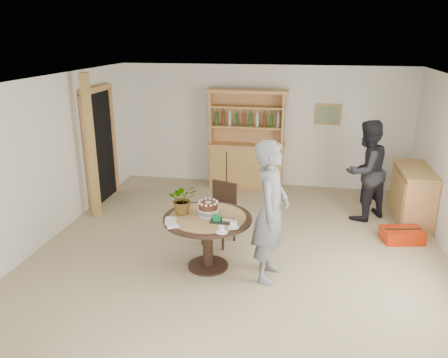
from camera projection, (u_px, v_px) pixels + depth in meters
ground at (236, 262)px, 6.22m from camera, size 7.00×7.00×0.00m
room_shell at (238, 143)px, 5.67m from camera, size 6.04×7.04×2.52m
doorway at (100, 144)px, 8.24m from camera, size 0.13×1.10×2.18m
pine_post at (91, 148)px, 7.41m from camera, size 0.12×0.12×2.50m
hutch at (247, 155)px, 9.08m from camera, size 1.62×0.54×2.04m
sideboard at (413, 195)px, 7.46m from camera, size 0.54×1.26×0.94m
dining_table at (208, 227)px, 5.91m from camera, size 1.20×1.20×0.76m
dining_chair at (221, 209)px, 6.69m from camera, size 0.53×0.53×0.95m
birthday_cake at (208, 207)px, 5.86m from camera, size 0.30×0.30×0.20m
flower_vase at (183, 199)px, 5.90m from camera, size 0.47×0.44×0.42m
gift_tray at (221, 220)px, 5.70m from camera, size 0.30×0.20×0.08m
coffee_cup_a at (234, 225)px, 5.51m from camera, size 0.15×0.15×0.09m
coffee_cup_b at (222, 230)px, 5.38m from camera, size 0.15×0.15×0.08m
napkins at (171, 223)px, 5.63m from camera, size 0.24×0.33×0.03m
teen_boy at (271, 212)px, 5.56m from camera, size 0.53×0.73×1.87m
adult_person at (366, 171)px, 7.44m from camera, size 1.07×1.05×1.74m
red_suitcase at (402, 235)px, 6.81m from camera, size 0.67×0.51×0.21m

